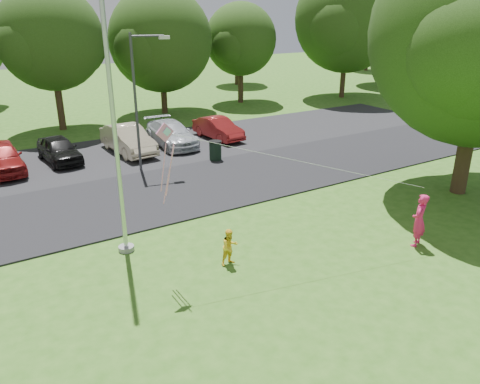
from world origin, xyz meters
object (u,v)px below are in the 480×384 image
trash_can (215,151)px  kite (178,151)px  flagpole (114,123)px  child_yellow (230,247)px  street_lamp (140,91)px  woman (419,220)px

trash_can → kite: 11.48m
flagpole → child_yellow: 4.98m
street_lamp → kite: 9.93m
flagpole → kite: size_ratio=1.28×
trash_can → woman: bearing=-84.1°
woman → child_yellow: woman is taller
flagpole → woman: bearing=-29.3°
street_lamp → child_yellow: (-1.08, -9.78, -3.21)m
kite → flagpole: bearing=107.5°
child_yellow → street_lamp: bearing=78.9°
child_yellow → kite: (-1.45, 0.17, 3.17)m
flagpole → woman: (8.24, -4.62, -3.28)m
trash_can → street_lamp: bearing=173.2°
trash_can → woman: woman is taller
flagpole → street_lamp: (3.49, 7.30, -0.38)m
flagpole → street_lamp: bearing=64.5°
street_lamp → child_yellow: street_lamp is taller
child_yellow → kite: bearing=168.5°
flagpole → woman: flagpole is taller
trash_can → kite: kite is taller
street_lamp → trash_can: bearing=6.4°
kite → street_lamp: bearing=70.2°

